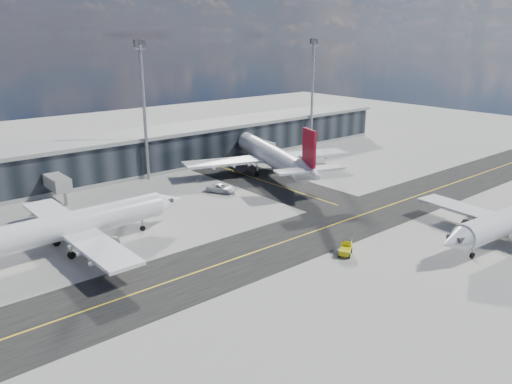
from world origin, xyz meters
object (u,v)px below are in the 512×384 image
airliner_redtail (271,155)px  service_van (222,188)px  baggage_tug (346,248)px  airliner_af (64,227)px

airliner_redtail → service_van: size_ratio=7.41×
baggage_tug → airliner_af: bearing=-163.5°
airliner_af → service_van: size_ratio=6.53×
airliner_af → baggage_tug: (30.05, -26.31, -2.81)m
airliner_af → baggage_tug: bearing=48.0°
service_van → airliner_redtail: bearing=-15.2°
baggage_tug → airliner_redtail: bearing=120.4°
service_van → airliner_af: bearing=166.3°
service_van → baggage_tug: bearing=-124.1°
airliner_af → airliner_redtail: size_ratio=0.88×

